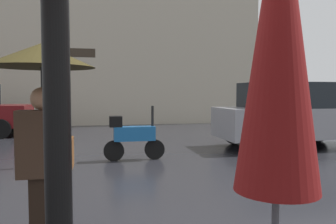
{
  "coord_description": "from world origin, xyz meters",
  "views": [
    {
      "loc": [
        -0.17,
        -2.12,
        1.53
      ],
      "look_at": [
        1.28,
        4.8,
        1.12
      ],
      "focal_mm": 35.47,
      "sensor_mm": 36.0,
      "label": 1
    }
  ],
  "objects_px": {
    "folded_patio_umbrella_near": "(279,44)",
    "street_signpost": "(69,90)",
    "parked_scooter": "(132,136)",
    "pedestrian_with_umbrella": "(43,92)",
    "parked_car_left": "(293,115)"
  },
  "relations": [
    {
      "from": "pedestrian_with_umbrella",
      "to": "parked_car_left",
      "type": "relative_size",
      "value": 0.46
    },
    {
      "from": "parked_scooter",
      "to": "street_signpost",
      "type": "distance_m",
      "value": 1.73
    },
    {
      "from": "folded_patio_umbrella_near",
      "to": "parked_scooter",
      "type": "xyz_separation_m",
      "value": [
        -0.1,
        6.02,
        -1.21
      ]
    },
    {
      "from": "folded_patio_umbrella_near",
      "to": "street_signpost",
      "type": "height_order",
      "value": "street_signpost"
    },
    {
      "from": "pedestrian_with_umbrella",
      "to": "parked_car_left",
      "type": "height_order",
      "value": "pedestrian_with_umbrella"
    },
    {
      "from": "parked_scooter",
      "to": "parked_car_left",
      "type": "bearing_deg",
      "value": 29.7
    },
    {
      "from": "folded_patio_umbrella_near",
      "to": "parked_car_left",
      "type": "bearing_deg",
      "value": 56.98
    },
    {
      "from": "pedestrian_with_umbrella",
      "to": "parked_scooter",
      "type": "xyz_separation_m",
      "value": [
        1.24,
        4.28,
        -0.98
      ]
    },
    {
      "from": "folded_patio_umbrella_near",
      "to": "parked_scooter",
      "type": "relative_size",
      "value": 1.86
    },
    {
      "from": "pedestrian_with_umbrella",
      "to": "parked_car_left",
      "type": "bearing_deg",
      "value": -142.73
    },
    {
      "from": "parked_scooter",
      "to": "pedestrian_with_umbrella",
      "type": "bearing_deg",
      "value": -86.68
    },
    {
      "from": "folded_patio_umbrella_near",
      "to": "parked_car_left",
      "type": "xyz_separation_m",
      "value": [
        4.44,
        6.84,
        -0.84
      ]
    },
    {
      "from": "folded_patio_umbrella_near",
      "to": "street_signpost",
      "type": "bearing_deg",
      "value": 104.19
    },
    {
      "from": "folded_patio_umbrella_near",
      "to": "street_signpost",
      "type": "distance_m",
      "value": 5.93
    },
    {
      "from": "street_signpost",
      "to": "parked_scooter",
      "type": "bearing_deg",
      "value": 11.47
    }
  ]
}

